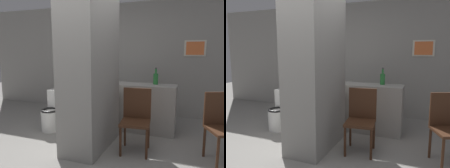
% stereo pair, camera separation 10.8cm
% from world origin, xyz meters
% --- Properties ---
extents(ground_plane, '(14.00, 14.00, 0.00)m').
position_xyz_m(ground_plane, '(0.00, 0.00, 0.00)').
color(ground_plane, gray).
extents(wall_back, '(8.00, 0.09, 2.60)m').
position_xyz_m(wall_back, '(-0.00, 2.63, 1.30)').
color(wall_back, gray).
rests_on(wall_back, ground_plane).
extents(pillar_center, '(0.58, 1.11, 2.60)m').
position_xyz_m(pillar_center, '(0.02, 0.55, 1.30)').
color(pillar_center, gray).
rests_on(pillar_center, ground_plane).
extents(counter_shelf, '(1.19, 0.44, 0.89)m').
position_xyz_m(counter_shelf, '(0.64, 1.48, 0.44)').
color(counter_shelf, gray).
rests_on(counter_shelf, ground_plane).
extents(toilet, '(0.35, 0.51, 0.74)m').
position_xyz_m(toilet, '(-1.00, 0.97, 0.32)').
color(toilet, silver).
rests_on(toilet, ground_plane).
extents(chair_near_pillar, '(0.47, 0.47, 0.94)m').
position_xyz_m(chair_near_pillar, '(0.71, 0.66, 0.52)').
color(chair_near_pillar, '#422616').
rests_on(chair_near_pillar, ground_plane).
extents(chair_by_doorway, '(0.55, 0.55, 0.94)m').
position_xyz_m(chair_by_doorway, '(1.89, 0.76, 0.52)').
color(chair_by_doorway, '#422616').
rests_on(chair_by_doorway, ground_plane).
extents(bicycle, '(1.53, 0.42, 0.67)m').
position_xyz_m(bicycle, '(-0.40, 1.43, 0.33)').
color(bicycle, black).
rests_on(bicycle, ground_plane).
extents(bottle_tall, '(0.09, 0.09, 0.31)m').
position_xyz_m(bottle_tall, '(0.85, 1.57, 1.00)').
color(bottle_tall, '#267233').
rests_on(bottle_tall, counter_shelf).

